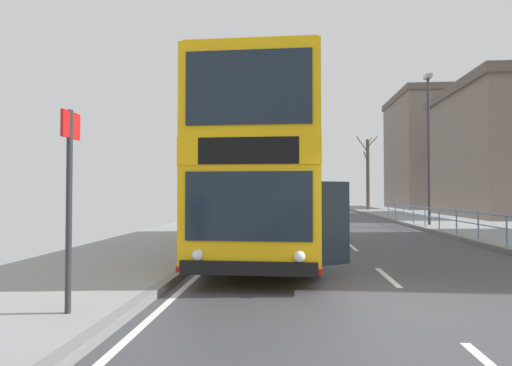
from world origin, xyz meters
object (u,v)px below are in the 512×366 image
double_decker_bus_main (269,172)px  bare_tree_far_00 (368,172)px  bus_stop_sign_near (69,188)px  street_lamp_far_side (429,137)px  background_building_02 (431,151)px

double_decker_bus_main → bare_tree_far_00: (8.33, 29.28, 1.46)m
bus_stop_sign_near → bare_tree_far_00: bare_tree_far_00 is taller
street_lamp_far_side → bus_stop_sign_near: bearing=-121.5°
street_lamp_far_side → background_building_02: bearing=71.4°
bare_tree_far_00 → double_decker_bus_main: bearing=-105.9°
double_decker_bus_main → bus_stop_sign_near: 7.34m
double_decker_bus_main → bus_stop_sign_near: (-2.34, -6.93, -0.55)m
bus_stop_sign_near → background_building_02: size_ratio=0.21×
street_lamp_far_side → background_building_02: 29.39m
double_decker_bus_main → street_lamp_far_side: size_ratio=1.37×
street_lamp_far_side → background_building_02: (9.37, 27.78, 2.03)m
street_lamp_far_side → bare_tree_far_00: (0.61, 19.82, -0.78)m
street_lamp_far_side → background_building_02: size_ratio=0.58×
bare_tree_far_00 → background_building_02: (8.76, 7.96, 2.81)m
double_decker_bus_main → background_building_02: bearing=65.4°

